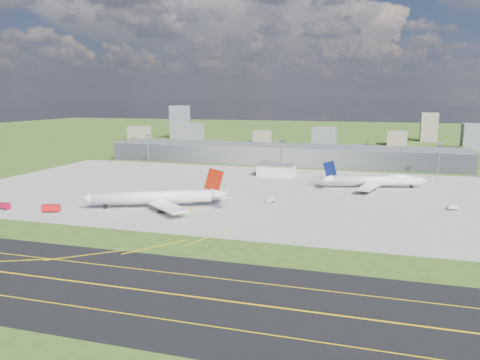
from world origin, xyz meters
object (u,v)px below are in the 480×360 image
(fire_truck, at_px, (51,209))
(van_white_near, at_px, (271,200))
(van_white_far, at_px, (452,208))
(crash_tender, at_px, (5,206))
(tug_yellow, at_px, (188,210))
(airliner_red_twin, at_px, (158,197))
(airliner_blue_quad, at_px, (376,181))

(fire_truck, relative_size, van_white_near, 1.51)
(van_white_far, bearing_deg, crash_tender, 179.18)
(tug_yellow, relative_size, van_white_near, 0.60)
(airliner_red_twin, distance_m, fire_truck, 52.49)
(airliner_red_twin, bearing_deg, tug_yellow, 146.20)
(airliner_red_twin, bearing_deg, van_white_near, -174.44)
(van_white_far, bearing_deg, airliner_red_twin, 177.67)
(airliner_blue_quad, xyz_separation_m, van_white_far, (37.84, -48.18, -3.60))
(airliner_blue_quad, bearing_deg, van_white_near, -147.84)
(crash_tender, distance_m, van_white_near, 137.29)
(airliner_red_twin, height_order, van_white_near, airliner_red_twin)
(crash_tender, xyz_separation_m, van_white_near, (126.65, 53.00, -0.16))
(van_white_near, xyz_separation_m, van_white_far, (91.84, 10.01, -0.19))
(airliner_red_twin, bearing_deg, crash_tender, -2.94)
(airliner_red_twin, relative_size, crash_tender, 11.19)
(airliner_blue_quad, distance_m, van_white_near, 79.46)
(tug_yellow, bearing_deg, fire_truck, 174.57)
(tug_yellow, bearing_deg, airliner_blue_quad, 22.94)
(airliner_red_twin, bearing_deg, fire_truck, 4.86)
(fire_truck, bearing_deg, airliner_red_twin, 7.00)
(fire_truck, xyz_separation_m, crash_tender, (-26.72, -1.69, -0.26))
(crash_tender, bearing_deg, tug_yellow, 20.59)
(fire_truck, relative_size, tug_yellow, 2.52)
(airliner_red_twin, xyz_separation_m, van_white_near, (53.19, 27.70, -4.01))
(tug_yellow, xyz_separation_m, van_white_near, (34.87, 31.54, 0.58))
(airliner_blue_quad, distance_m, crash_tender, 212.15)
(airliner_red_twin, xyz_separation_m, fire_truck, (-46.74, -23.62, -3.58))
(fire_truck, relative_size, crash_tender, 1.41)
(crash_tender, xyz_separation_m, van_white_far, (218.49, 63.01, -0.35))
(airliner_red_twin, distance_m, crash_tender, 77.79)
(crash_tender, relative_size, van_white_near, 1.07)
(crash_tender, distance_m, tug_yellow, 94.26)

